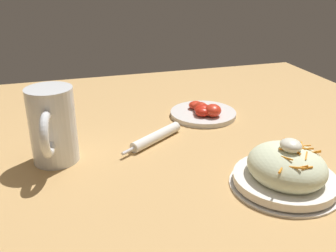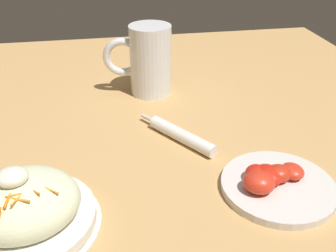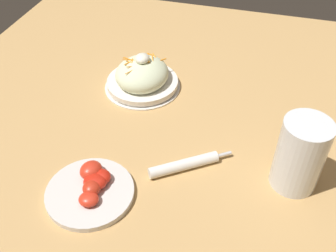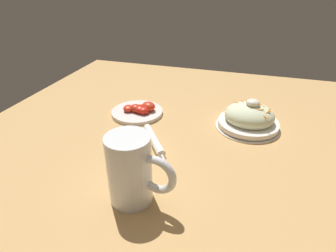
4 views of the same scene
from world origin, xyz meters
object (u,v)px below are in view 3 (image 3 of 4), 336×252
at_px(salad_plate, 142,77).
at_px(beer_mug, 300,156).
at_px(tomato_plate, 91,188).
at_px(napkin_roll, 184,165).

height_order(salad_plate, beer_mug, beer_mug).
bearing_deg(tomato_plate, beer_mug, -69.78).
xyz_separation_m(napkin_roll, tomato_plate, (-0.12, 0.17, 0.00)).
relative_size(beer_mug, tomato_plate, 0.89).
bearing_deg(salad_plate, beer_mug, -119.25).
bearing_deg(salad_plate, napkin_roll, -144.90).
height_order(salad_plate, tomato_plate, salad_plate).
relative_size(beer_mug, napkin_roll, 0.97).
distance_m(napkin_roll, tomato_plate, 0.21).
bearing_deg(napkin_roll, salad_plate, 35.10).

